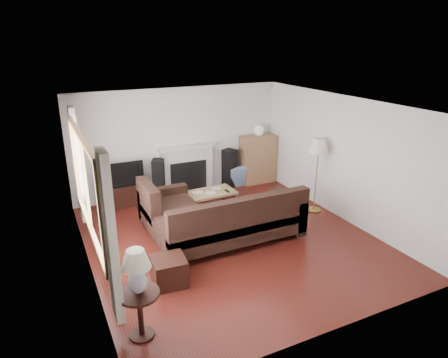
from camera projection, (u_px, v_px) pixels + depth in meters
name	position (u px, v px, depth m)	size (l,w,h in m)	color
room	(231.00, 176.00, 7.01)	(5.10, 5.60, 2.54)	#551912
window	(86.00, 185.00, 5.74)	(0.12, 2.74, 1.54)	olive
curtain_near	(111.00, 239.00, 4.53)	(0.10, 0.35, 2.10)	beige
curtain_far	(78.00, 165.00, 7.10)	(0.10, 0.35, 2.10)	beige
fireplace	(187.00, 169.00, 9.54)	(1.40, 0.26, 1.15)	white
tv_stand	(122.00, 195.00, 8.88)	(0.92, 0.42, 0.46)	black
television	(120.00, 174.00, 8.71)	(0.97, 0.13, 0.56)	black
speaker_left	(159.00, 179.00, 9.17)	(0.26, 0.31, 0.94)	black
speaker_right	(230.00, 168.00, 9.91)	(0.27, 0.32, 0.95)	black
bookshelf	(258.00, 159.00, 10.18)	(0.89, 0.42, 1.23)	#9A6E47
globe_lamp	(259.00, 130.00, 9.93)	(0.26, 0.26, 0.26)	white
sectional_sofa	(231.00, 219.00, 7.20)	(2.89, 2.11, 0.93)	black
coffee_table	(209.00, 201.00, 8.61)	(1.11, 0.60, 0.43)	#9F7B4C
footstool	(169.00, 271.00, 6.06)	(0.50, 0.50, 0.42)	black
floor_lamp	(316.00, 176.00, 8.40)	(0.41, 0.41, 1.61)	#A98D3A
side_table	(140.00, 314.00, 4.94)	(0.51, 0.51, 0.64)	black
table_lamp	(137.00, 272.00, 4.74)	(0.36, 0.36, 0.58)	silver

